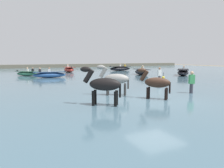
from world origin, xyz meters
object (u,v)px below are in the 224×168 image
object	(u,v)px
boat_distant_east	(183,72)
person_spectator_far	(159,76)
horse_trailing_dark_bay	(156,83)
boat_mid_channel	(120,69)
channel_buoy	(163,78)
person_wading_close	(191,84)
boat_far_offshore	(142,72)
boat_near_port	(69,70)
horse_lead_grey	(115,80)
boat_far_inshore	(49,75)
boat_distant_west	(27,74)
horse_flank_black	(103,85)

from	to	relation	value
boat_distant_east	person_spectator_far	distance (m)	8.83
horse_trailing_dark_bay	boat_mid_channel	bearing A→B (deg)	65.14
boat_distant_east	channel_buoy	size ratio (longest dim) A/B	5.55
boat_distant_east	channel_buoy	bearing A→B (deg)	-154.68
person_spectator_far	person_wading_close	bearing A→B (deg)	-110.79
boat_far_offshore	person_wading_close	world-z (taller)	person_wading_close
boat_near_port	person_wading_close	bearing A→B (deg)	-86.81
horse_lead_grey	person_wading_close	size ratio (longest dim) A/B	1.24
boat_distant_east	person_wading_close	bearing A→B (deg)	-133.83
boat_far_inshore	boat_near_port	size ratio (longest dim) A/B	0.99
boat_far_offshore	person_spectator_far	distance (m)	8.55
boat_mid_channel	boat_distant_west	xyz separation A→B (m)	(-15.37, -4.31, -0.10)
horse_lead_grey	boat_far_inshore	xyz separation A→B (m)	(-1.37, 12.99, -0.57)
horse_trailing_dark_bay	boat_distant_west	distance (m)	19.21
boat_far_inshore	channel_buoy	size ratio (longest dim) A/B	5.30
horse_trailing_dark_bay	boat_distant_east	bearing A→B (deg)	39.53
boat_mid_channel	boat_distant_east	bearing A→B (deg)	-80.62
channel_buoy	boat_distant_west	bearing A→B (deg)	138.70
horse_trailing_dark_bay	channel_buoy	bearing A→B (deg)	47.17
horse_flank_black	person_wading_close	distance (m)	6.13
boat_distant_west	person_spectator_far	distance (m)	16.11
boat_far_offshore	boat_mid_channel	distance (m)	9.46
boat_mid_channel	person_wading_close	size ratio (longest dim) A/B	2.39
boat_far_inshore	person_spectator_far	world-z (taller)	person_spectator_far
horse_trailing_dark_bay	boat_far_inshore	distance (m)	15.18
horse_flank_black	channel_buoy	bearing A→B (deg)	37.80
horse_flank_black	boat_far_offshore	bearing A→B (deg)	49.66
boat_far_inshore	person_wading_close	distance (m)	15.59
boat_distant_west	channel_buoy	bearing A→B (deg)	-41.30
boat_mid_channel	horse_trailing_dark_bay	bearing A→B (deg)	-114.86
horse_flank_black	boat_far_inshore	bearing A→B (deg)	88.91
boat_distant_west	channel_buoy	xyz separation A→B (m)	(12.12, -10.65, -0.13)
boat_far_inshore	boat_mid_channel	bearing A→B (deg)	30.91
horse_flank_black	boat_near_port	distance (m)	24.21
horse_flank_black	boat_distant_east	world-z (taller)	horse_flank_black
boat_far_offshore	horse_lead_grey	bearing A→B (deg)	-130.56
horse_trailing_dark_bay	person_spectator_far	size ratio (longest dim) A/B	1.16
horse_lead_grey	boat_far_offshore	distance (m)	15.44
boat_near_port	horse_lead_grey	bearing A→B (deg)	-98.25
horse_flank_black	boat_distant_east	distance (m)	18.93
horse_trailing_dark_bay	boat_mid_channel	xyz separation A→B (m)	(10.62, 22.91, -0.43)
horse_lead_grey	person_spectator_far	distance (m)	7.61
boat_far_inshore	channel_buoy	bearing A→B (deg)	-34.57
boat_distant_west	boat_mid_channel	bearing A→B (deg)	15.68
horse_flank_black	boat_distant_west	size ratio (longest dim) A/B	0.74
boat_near_port	boat_mid_channel	size ratio (longest dim) A/B	0.95
boat_mid_channel	horse_lead_grey	bearing A→B (deg)	-119.73
horse_lead_grey	boat_mid_channel	bearing A→B (deg)	60.27
boat_near_port	person_wading_close	distance (m)	23.20
horse_lead_grey	boat_distant_west	distance (m)	17.02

